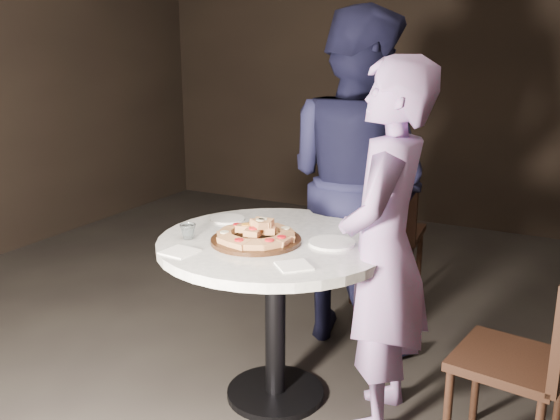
% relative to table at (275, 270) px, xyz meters
% --- Properties ---
extents(floor, '(7.00, 7.00, 0.00)m').
position_rel_table_xyz_m(floor, '(-0.06, -0.05, -0.68)').
color(floor, black).
rests_on(floor, ground).
extents(table, '(1.16, 1.16, 0.84)m').
position_rel_table_xyz_m(table, '(0.00, 0.00, 0.00)').
color(table, black).
rests_on(table, ground).
extents(serving_board, '(0.55, 0.55, 0.02)m').
position_rel_table_xyz_m(serving_board, '(-0.06, -0.08, 0.16)').
color(serving_board, black).
rests_on(serving_board, table).
extents(focaccia_pile, '(0.38, 0.38, 0.10)m').
position_rel_table_xyz_m(focaccia_pile, '(-0.05, -0.08, 0.20)').
color(focaccia_pile, '#AB7142').
rests_on(focaccia_pile, serving_board).
extents(plate_left, '(0.19, 0.19, 0.01)m').
position_rel_table_xyz_m(plate_left, '(-0.37, 0.17, 0.16)').
color(plate_left, white).
rests_on(plate_left, table).
extents(plate_right, '(0.26, 0.26, 0.01)m').
position_rel_table_xyz_m(plate_right, '(0.27, 0.05, 0.16)').
color(plate_right, white).
rests_on(plate_right, table).
extents(water_glass, '(0.09, 0.09, 0.07)m').
position_rel_table_xyz_m(water_glass, '(-0.37, -0.19, 0.19)').
color(water_glass, silver).
rests_on(water_glass, table).
extents(napkin_near, '(0.15, 0.15, 0.01)m').
position_rel_table_xyz_m(napkin_near, '(-0.28, -0.37, 0.16)').
color(napkin_near, white).
rests_on(napkin_near, table).
extents(napkin_far, '(0.19, 0.19, 0.01)m').
position_rel_table_xyz_m(napkin_far, '(0.24, -0.29, 0.16)').
color(napkin_far, white).
rests_on(napkin_far, table).
extents(chair_far, '(0.49, 0.51, 0.95)m').
position_rel_table_xyz_m(chair_far, '(0.10, 1.37, -0.13)').
color(chair_far, black).
rests_on(chair_far, ground).
extents(chair_right, '(0.50, 0.48, 0.90)m').
position_rel_table_xyz_m(chair_right, '(1.18, 0.04, -0.16)').
color(chair_right, black).
rests_on(chair_right, ground).
extents(diner_navy, '(1.15, 1.04, 1.93)m').
position_rel_table_xyz_m(diner_navy, '(0.09, 0.82, 0.28)').
color(diner_navy, black).
rests_on(diner_navy, ground).
extents(diner_teal, '(0.47, 0.66, 1.69)m').
position_rel_table_xyz_m(diner_teal, '(0.52, 0.05, 0.16)').
color(diner_teal, '#8369A2').
rests_on(diner_teal, ground).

